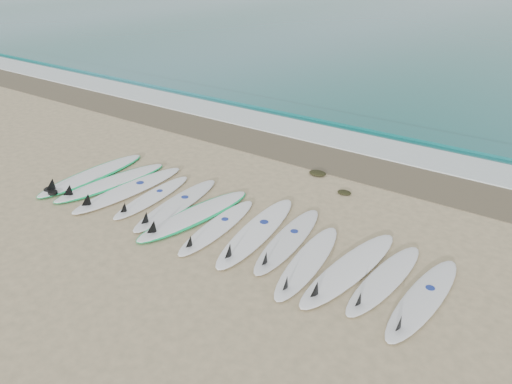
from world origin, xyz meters
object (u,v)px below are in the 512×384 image
Objects in this scene: leash_coil at (52,191)px; surfboard_0 at (91,175)px; surfboard_6 at (216,227)px; surfboard_12 at (422,299)px.

surfboard_0 is at bearing 89.56° from leash_coil.
surfboard_0 is 1.21× the size of surfboard_6.
surfboard_12 is 5.43× the size of leash_coil.
surfboard_12 is at bearing -1.74° from surfboard_0.
surfboard_6 is 3.86m from surfboard_12.
surfboard_6 is 0.97× the size of surfboard_12.
surfboard_12 reaches higher than surfboard_6.
surfboard_6 is at bearing -175.19° from surfboard_12.
leash_coil is (-3.88, -0.86, -0.00)m from surfboard_6.
leash_coil is at bearing -92.07° from surfboard_0.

